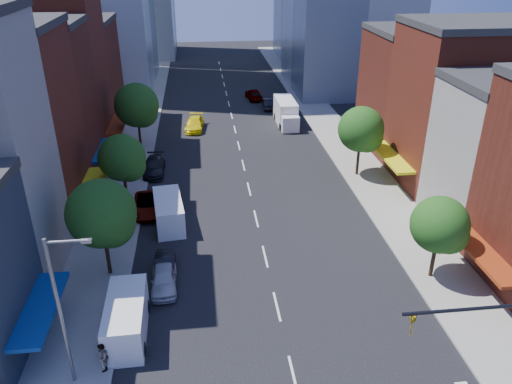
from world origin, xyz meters
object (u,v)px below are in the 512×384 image
taxi (195,124)px  parked_car_second (165,267)px  traffic_car_oncoming (269,103)px  pedestrian_far (102,357)px  parked_car_front (164,279)px  pedestrian_near (114,304)px  parked_car_rear (154,166)px  parked_car_third (148,205)px  box_truck (286,113)px  cargo_van_far (169,212)px  traffic_car_far (254,94)px  cargo_van_near (126,320)px

taxi → parked_car_second: bearing=-88.1°
traffic_car_oncoming → pedestrian_far: bearing=75.4°
pedestrian_far → parked_car_front: bearing=166.8°
traffic_car_oncoming → pedestrian_near: (-16.20, -44.69, 0.25)m
pedestrian_near → pedestrian_far: 4.73m
parked_car_front → parked_car_rear: bearing=94.0°
pedestrian_far → parked_car_rear: bearing=-173.3°
parked_car_front → pedestrian_far: size_ratio=2.42×
parked_car_third → taxi: bearing=75.9°
parked_car_front → traffic_car_oncoming: size_ratio=0.96×
parked_car_third → parked_car_rear: bearing=86.8°
parked_car_front → box_truck: (14.50, 34.58, 0.77)m
parked_car_third → cargo_van_far: 3.28m
parked_car_third → box_truck: size_ratio=0.66×
box_truck → pedestrian_far: bearing=-112.4°
parked_car_second → pedestrian_near: 5.16m
traffic_car_far → box_truck: 12.83m
parked_car_second → box_truck: size_ratio=0.51×
parked_car_rear → box_truck: size_ratio=0.65×
cargo_van_far → traffic_car_far: bearing=66.4°
traffic_car_far → box_truck: bearing=95.8°
taxi → pedestrian_far: (-5.32, -41.05, 0.27)m
cargo_van_far → taxi: bearing=77.9°
parked_car_front → pedestrian_near: 4.03m
parked_car_rear → taxi: 14.27m
traffic_car_oncoming → traffic_car_far: 5.31m
parked_car_third → parked_car_rear: (0.01, 8.68, 0.03)m
pedestrian_far → traffic_car_far: bearing=173.9°
parked_car_front → parked_car_second: bearing=88.3°
parked_car_front → parked_car_rear: (-1.99, 20.04, 0.01)m
parked_car_front → traffic_car_oncoming: (13.20, 42.01, 0.01)m
box_truck → pedestrian_far: 45.50m
cargo_van_far → box_truck: box_truck is taller
cargo_van_near → traffic_car_oncoming: 49.04m
parked_car_front → taxi: bearing=84.4°
parked_car_rear → cargo_van_near: bearing=-89.4°
parked_car_third → traffic_car_oncoming: (15.20, 30.65, 0.02)m
pedestrian_near → box_truck: bearing=0.4°
parked_car_second → pedestrian_far: pedestrian_far is taller
parked_car_rear → pedestrian_far: (-1.01, -27.45, 0.30)m
cargo_van_far → box_truck: (14.48, 25.76, 0.31)m
parked_car_second → cargo_van_far: (0.02, 7.33, 0.52)m
parked_car_second → traffic_car_far: size_ratio=0.84×
pedestrian_far → parked_car_third: bearing=-174.2°
cargo_van_far → parked_car_second: bearing=-96.9°
parked_car_front → traffic_car_far: 48.44m
box_truck → taxi: bearing=-175.4°
cargo_van_far → traffic_car_far: cargo_van_far is taller
traffic_car_oncoming → parked_car_third: bearing=67.1°
parked_car_front → parked_car_third: bearing=98.3°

